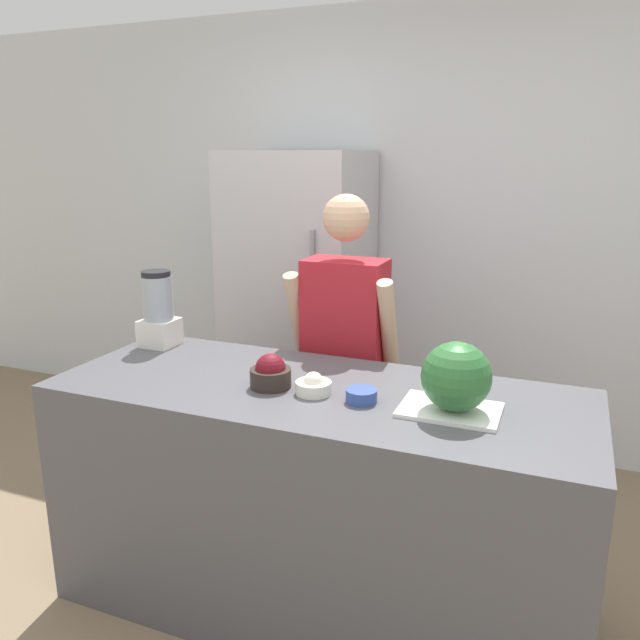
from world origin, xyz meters
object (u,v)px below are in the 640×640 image
object	(u,v)px
watermelon	(456,377)
blender	(158,311)
person	(344,364)
bowl_small_blue	(361,396)
bowl_cherries	(271,374)
bowl_cream	(313,386)
refrigerator	(299,304)

from	to	relation	value
watermelon	blender	size ratio (longest dim) A/B	0.68
person	bowl_small_blue	world-z (taller)	person
bowl_cherries	bowl_small_blue	bearing A→B (deg)	-1.85
watermelon	bowl_cream	xyz separation A→B (m)	(-0.50, -0.01, -0.10)
person	blender	distance (m)	0.87
watermelon	blender	xyz separation A→B (m)	(-1.37, 0.27, 0.03)
person	bowl_small_blue	distance (m)	0.72
bowl_cherries	watermelon	bearing A→B (deg)	0.80
person	bowl_cream	xyz separation A→B (m)	(0.11, -0.63, 0.13)
refrigerator	person	distance (m)	0.95
person	watermelon	xyz separation A→B (m)	(0.61, -0.62, 0.23)
refrigerator	bowl_cream	distance (m)	1.55
watermelon	bowl_small_blue	distance (m)	0.34
bowl_small_blue	blender	world-z (taller)	blender
refrigerator	person	xyz separation A→B (m)	(0.57, -0.76, -0.07)
bowl_cherries	bowl_small_blue	world-z (taller)	bowl_cherries
blender	watermelon	bearing A→B (deg)	-11.26
bowl_cream	bowl_small_blue	distance (m)	0.19
refrigerator	blender	size ratio (longest dim) A/B	5.23
blender	refrigerator	bearing A→B (deg)	80.24
bowl_cherries	bowl_cream	bearing A→B (deg)	-0.38
refrigerator	bowl_small_blue	distance (m)	1.65
bowl_cherries	bowl_small_blue	size ratio (longest dim) A/B	1.39
watermelon	bowl_cherries	size ratio (longest dim) A/B	1.52
watermelon	bowl_cream	world-z (taller)	watermelon
watermelon	person	bearing A→B (deg)	134.58
refrigerator	bowl_small_blue	world-z (taller)	refrigerator
refrigerator	bowl_cream	size ratio (longest dim) A/B	13.69
person	watermelon	bearing A→B (deg)	-45.42
refrigerator	bowl_cherries	size ratio (longest dim) A/B	11.68
bowl_cherries	bowl_small_blue	xyz separation A→B (m)	(0.36, -0.01, -0.03)
bowl_cherries	bowl_small_blue	distance (m)	0.36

